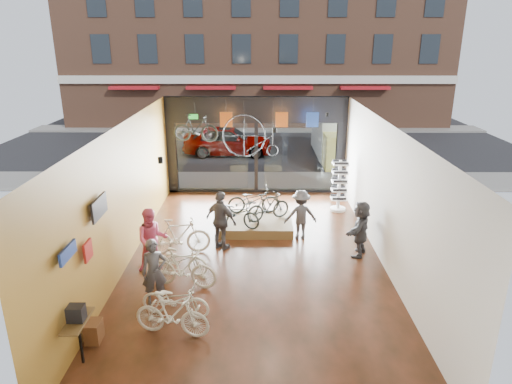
{
  "coord_description": "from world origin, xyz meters",
  "views": [
    {
      "loc": [
        0.08,
        -11.48,
        5.92
      ],
      "look_at": [
        0.02,
        1.4,
        1.54
      ],
      "focal_mm": 32.0,
      "sensor_mm": 36.0,
      "label": 1
    }
  ],
  "objects_px": {
    "display_platform": "(255,224)",
    "sunglasses_rack": "(339,186)",
    "customer_2": "(221,221)",
    "floor_bike_1": "(172,314)",
    "box_truck": "(339,136)",
    "floor_bike_4": "(179,260)",
    "penny_farthing": "(253,137)",
    "customer_0": "(154,272)",
    "street_car": "(228,140)",
    "display_bike_right": "(253,200)",
    "floor_bike_3": "(183,268)",
    "floor_bike_5": "(179,236)",
    "hung_bike": "(196,128)",
    "floor_bike_2": "(175,300)",
    "display_bike_mid": "(268,207)",
    "display_bike_left": "(236,213)",
    "customer_3": "(301,215)",
    "customer_5": "(361,228)",
    "customer_1": "(152,240)"
  },
  "relations": [
    {
      "from": "display_bike_mid",
      "to": "street_car",
      "type": "bearing_deg",
      "value": -16.85
    },
    {
      "from": "customer_1",
      "to": "floor_bike_5",
      "type": "bearing_deg",
      "value": 44.41
    },
    {
      "from": "display_bike_left",
      "to": "customer_1",
      "type": "bearing_deg",
      "value": 166.73
    },
    {
      "from": "box_truck",
      "to": "floor_bike_5",
      "type": "relative_size",
      "value": 3.46
    },
    {
      "from": "street_car",
      "to": "display_bike_left",
      "type": "height_order",
      "value": "street_car"
    },
    {
      "from": "customer_1",
      "to": "penny_farthing",
      "type": "xyz_separation_m",
      "value": [
        2.6,
        5.29,
        1.64
      ]
    },
    {
      "from": "floor_bike_3",
      "to": "floor_bike_4",
      "type": "xyz_separation_m",
      "value": [
        -0.22,
        0.63,
        -0.1
      ]
    },
    {
      "from": "display_platform",
      "to": "customer_2",
      "type": "bearing_deg",
      "value": -122.9
    },
    {
      "from": "penny_farthing",
      "to": "display_platform",
      "type": "bearing_deg",
      "value": -88.23
    },
    {
      "from": "floor_bike_3",
      "to": "display_bike_mid",
      "type": "bearing_deg",
      "value": -19.27
    },
    {
      "from": "floor_bike_3",
      "to": "display_platform",
      "type": "distance_m",
      "value": 4.08
    },
    {
      "from": "floor_bike_3",
      "to": "sunglasses_rack",
      "type": "height_order",
      "value": "sunglasses_rack"
    },
    {
      "from": "floor_bike_4",
      "to": "display_bike_mid",
      "type": "bearing_deg",
      "value": -28.14
    },
    {
      "from": "floor_bike_4",
      "to": "penny_farthing",
      "type": "distance_m",
      "value": 6.21
    },
    {
      "from": "display_bike_left",
      "to": "display_bike_right",
      "type": "relative_size",
      "value": 0.97
    },
    {
      "from": "floor_bike_1",
      "to": "sunglasses_rack",
      "type": "xyz_separation_m",
      "value": [
        4.65,
        7.26,
        0.44
      ]
    },
    {
      "from": "customer_3",
      "to": "penny_farthing",
      "type": "relative_size",
      "value": 0.8
    },
    {
      "from": "customer_5",
      "to": "display_bike_left",
      "type": "bearing_deg",
      "value": -85.86
    },
    {
      "from": "customer_0",
      "to": "customer_2",
      "type": "bearing_deg",
      "value": 47.5
    },
    {
      "from": "floor_bike_2",
      "to": "customer_2",
      "type": "height_order",
      "value": "customer_2"
    },
    {
      "from": "floor_bike_1",
      "to": "customer_0",
      "type": "xyz_separation_m",
      "value": [
        -0.61,
        1.23,
        0.31
      ]
    },
    {
      "from": "display_bike_mid",
      "to": "sunglasses_rack",
      "type": "height_order",
      "value": "sunglasses_rack"
    },
    {
      "from": "display_platform",
      "to": "hung_bike",
      "type": "bearing_deg",
      "value": 136.36
    },
    {
      "from": "display_bike_mid",
      "to": "display_bike_right",
      "type": "height_order",
      "value": "display_bike_mid"
    },
    {
      "from": "floor_bike_1",
      "to": "floor_bike_5",
      "type": "bearing_deg",
      "value": 19.12
    },
    {
      "from": "floor_bike_1",
      "to": "customer_0",
      "type": "distance_m",
      "value": 1.4
    },
    {
      "from": "box_truck",
      "to": "floor_bike_2",
      "type": "distance_m",
      "value": 14.94
    },
    {
      "from": "customer_2",
      "to": "display_bike_mid",
      "type": "bearing_deg",
      "value": -100.52
    },
    {
      "from": "box_truck",
      "to": "floor_bike_2",
      "type": "bearing_deg",
      "value": -113.23
    },
    {
      "from": "penny_farthing",
      "to": "box_truck",
      "type": "bearing_deg",
      "value": 55.93
    },
    {
      "from": "street_car",
      "to": "floor_bike_5",
      "type": "height_order",
      "value": "street_car"
    },
    {
      "from": "floor_bike_1",
      "to": "box_truck",
      "type": "bearing_deg",
      "value": -10.12
    },
    {
      "from": "street_car",
      "to": "display_bike_mid",
      "type": "distance_m",
      "value": 9.96
    },
    {
      "from": "display_platform",
      "to": "customer_0",
      "type": "height_order",
      "value": "customer_0"
    },
    {
      "from": "sunglasses_rack",
      "to": "box_truck",
      "type": "bearing_deg",
      "value": 75.29
    },
    {
      "from": "street_car",
      "to": "display_bike_right",
      "type": "height_order",
      "value": "street_car"
    },
    {
      "from": "box_truck",
      "to": "display_platform",
      "type": "relative_size",
      "value": 2.58
    },
    {
      "from": "customer_3",
      "to": "customer_0",
      "type": "bearing_deg",
      "value": 39.6
    },
    {
      "from": "floor_bike_1",
      "to": "floor_bike_2",
      "type": "relative_size",
      "value": 1.04
    },
    {
      "from": "display_platform",
      "to": "sunglasses_rack",
      "type": "bearing_deg",
      "value": 29.01
    },
    {
      "from": "display_bike_right",
      "to": "hung_bike",
      "type": "distance_m",
      "value": 3.25
    },
    {
      "from": "display_bike_left",
      "to": "display_bike_right",
      "type": "xyz_separation_m",
      "value": [
        0.52,
        1.13,
        0.01
      ]
    },
    {
      "from": "customer_5",
      "to": "sunglasses_rack",
      "type": "xyz_separation_m",
      "value": [
        -0.02,
        3.53,
        0.12
      ]
    },
    {
      "from": "floor_bike_2",
      "to": "display_bike_mid",
      "type": "bearing_deg",
      "value": -12.62
    },
    {
      "from": "floor_bike_2",
      "to": "display_bike_right",
      "type": "height_order",
      "value": "display_bike_right"
    },
    {
      "from": "floor_bike_5",
      "to": "display_platform",
      "type": "distance_m",
      "value": 2.85
    },
    {
      "from": "display_bike_right",
      "to": "sunglasses_rack",
      "type": "xyz_separation_m",
      "value": [
        3.03,
        1.0,
        0.18
      ]
    },
    {
      "from": "floor_bike_3",
      "to": "customer_0",
      "type": "xyz_separation_m",
      "value": [
        -0.54,
        -0.72,
        0.28
      ]
    },
    {
      "from": "customer_0",
      "to": "customer_5",
      "type": "distance_m",
      "value": 5.85
    },
    {
      "from": "floor_bike_5",
      "to": "customer_3",
      "type": "height_order",
      "value": "customer_3"
    }
  ]
}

